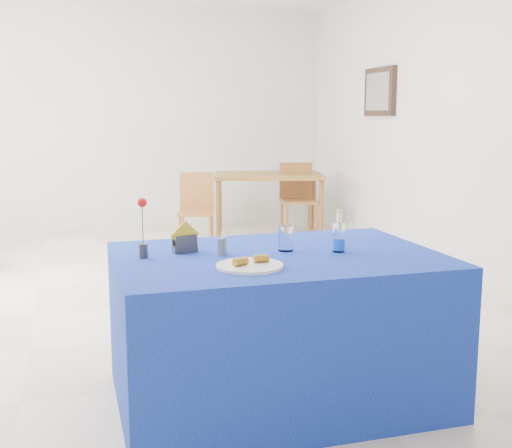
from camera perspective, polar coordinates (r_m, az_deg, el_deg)
The scene contains 16 objects.
floor at distance 5.10m, azimuth -6.47°, elevation -6.87°, with size 7.00×7.00×0.00m, color beige.
room_shell at distance 4.91m, azimuth -6.86°, elevation 13.12°, with size 7.00×7.00×7.00m.
picture_frame at distance 7.23m, azimuth 10.96°, elevation 11.47°, with size 0.06×0.64×0.52m, color black.
picture_art at distance 7.22m, azimuth 10.78°, elevation 11.48°, with size 0.02×0.52×0.40m, color #998C66.
plate at distance 2.92m, azimuth -0.56°, elevation -3.75°, with size 0.31×0.31×0.01m, color white.
drinking_glass at distance 3.27m, azimuth 2.66°, elevation -1.28°, with size 0.08×0.08×0.13m, color silver.
salt_shaker at distance 3.20m, azimuth -2.93°, elevation -1.91°, with size 0.03×0.03×0.09m, color gray.
pepper_shaker at distance 3.17m, azimuth -3.12°, elevation -2.03°, with size 0.03×0.03×0.09m, color slate.
blue_table at distance 3.31m, azimuth 1.90°, elevation -9.12°, with size 1.60×1.10×0.76m.
water_bottle at distance 3.27m, azimuth 7.35°, elevation -1.24°, with size 0.07×0.07×0.21m.
napkin_holder at distance 3.25m, azimuth -6.35°, elevation -1.66°, with size 0.15×0.08×0.16m.
rose_vase at distance 3.13m, azimuth -10.03°, elevation -0.50°, with size 0.05×0.05×0.30m.
oak_table at distance 7.77m, azimuth 1.09°, elevation 3.95°, with size 1.45×1.12×0.76m.
chair_bg_left at distance 6.99m, azimuth -5.32°, elevation 1.66°, with size 0.46×0.46×0.83m.
chair_bg_right at distance 7.69m, azimuth 3.69°, elevation 2.64°, with size 0.45×0.45×0.89m.
banana_pieces at distance 2.92m, azimuth -0.43°, elevation -3.21°, with size 0.18×0.08×0.04m.
Camera 1 is at (-0.82, -4.83, 1.44)m, focal length 45.00 mm.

